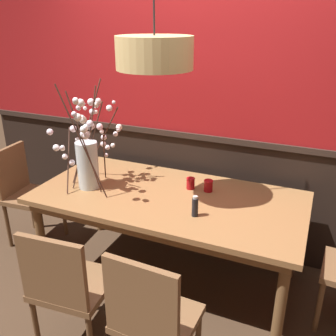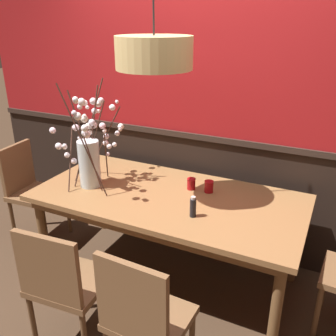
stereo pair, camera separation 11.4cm
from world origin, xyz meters
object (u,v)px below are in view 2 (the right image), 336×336
at_px(chair_near_side_right, 143,316).
at_px(vase_with_blossoms, 90,155).
at_px(chair_head_west_end, 31,187).
at_px(candle_holder_nearer_edge, 209,186).
at_px(chair_near_side_left, 64,281).
at_px(candle_holder_nearer_center, 191,184).
at_px(pendant_lamp, 154,53).
at_px(chair_far_side_left, 185,174).
at_px(condiment_bottle, 193,207).
at_px(dining_table, 168,204).
at_px(chair_far_side_right, 233,186).

relative_size(chair_near_side_right, vase_with_blossoms, 1.10).
distance_m(chair_head_west_end, candle_holder_nearer_edge, 1.74).
bearing_deg(chair_near_side_left, candle_holder_nearer_center, 69.80).
height_order(chair_head_west_end, pendant_lamp, pendant_lamp).
xyz_separation_m(chair_near_side_right, chair_far_side_left, (-0.57, 1.88, 0.00)).
height_order(candle_holder_nearer_center, candle_holder_nearer_edge, candle_holder_nearer_edge).
relative_size(condiment_bottle, pendant_lamp, 0.12).
xyz_separation_m(chair_near_side_right, chair_head_west_end, (-1.75, 0.94, 0.01)).
relative_size(chair_far_side_left, vase_with_blossoms, 1.11).
xyz_separation_m(chair_far_side_left, condiment_bottle, (0.56, -1.15, 0.31)).
relative_size(chair_head_west_end, condiment_bottle, 6.22).
distance_m(chair_near_side_right, candle_holder_nearer_edge, 1.17).
height_order(dining_table, chair_far_side_right, chair_far_side_right).
distance_m(candle_holder_nearer_center, candle_holder_nearer_edge, 0.14).
xyz_separation_m(chair_far_side_right, pendant_lamp, (-0.32, -0.99, 1.30)).
height_order(chair_far_side_left, chair_near_side_left, chair_far_side_left).
xyz_separation_m(candle_holder_nearer_edge, pendant_lamp, (-0.31, -0.29, 1.00)).
bearing_deg(condiment_bottle, candle_holder_nearer_center, 114.02).
bearing_deg(chair_far_side_left, vase_with_blossoms, -109.78).
xyz_separation_m(chair_head_west_end, condiment_bottle, (1.74, -0.21, 0.30)).
distance_m(chair_near_side_left, candle_holder_nearer_center, 1.19).
bearing_deg(pendant_lamp, chair_far_side_left, 101.69).
bearing_deg(chair_head_west_end, vase_with_blossoms, -6.61).
bearing_deg(pendant_lamp, vase_with_blossoms, -179.92).
bearing_deg(vase_with_blossoms, pendant_lamp, 0.08).
bearing_deg(vase_with_blossoms, chair_near_side_left, -65.96).
xyz_separation_m(chair_far_side_right, candle_holder_nearer_center, (-0.15, -0.71, 0.29)).
bearing_deg(candle_holder_nearer_center, chair_near_side_right, -80.42).
bearing_deg(chair_head_west_end, pendant_lamp, -3.80).
height_order(chair_near_side_right, candle_holder_nearer_center, chair_near_side_right).
bearing_deg(chair_near_side_left, condiment_bottle, 50.20).
bearing_deg(chair_far_side_left, candle_holder_nearer_edge, -54.90).
xyz_separation_m(chair_near_side_right, candle_holder_nearer_center, (-0.19, 1.12, 0.29)).
bearing_deg(candle_holder_nearer_edge, chair_near_side_right, -87.66).
bearing_deg(candle_holder_nearer_center, chair_far_side_left, 116.75).
height_order(chair_near_side_left, chair_head_west_end, chair_head_west_end).
relative_size(candle_holder_nearer_center, pendant_lamp, 0.07).
bearing_deg(chair_far_side_right, chair_near_side_right, -88.63).
xyz_separation_m(vase_with_blossoms, candle_holder_nearer_edge, (0.90, 0.29, -0.21)).
relative_size(vase_with_blossoms, candle_holder_nearer_center, 9.27).
bearing_deg(chair_far_side_right, pendant_lamp, -107.73).
height_order(chair_far_side_right, vase_with_blossoms, vase_with_blossoms).
relative_size(chair_head_west_end, candle_holder_nearer_edge, 10.03).
distance_m(chair_far_side_left, condiment_bottle, 1.32).
distance_m(dining_table, candle_holder_nearer_edge, 0.35).
height_order(chair_near_side_right, chair_head_west_end, chair_head_west_end).
bearing_deg(pendant_lamp, chair_head_west_end, 176.20).
xyz_separation_m(dining_table, vase_with_blossoms, (-0.64, -0.10, 0.33)).
bearing_deg(chair_near_side_left, chair_far_side_left, 89.58).
relative_size(chair_far_side_right, chair_head_west_end, 0.98).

